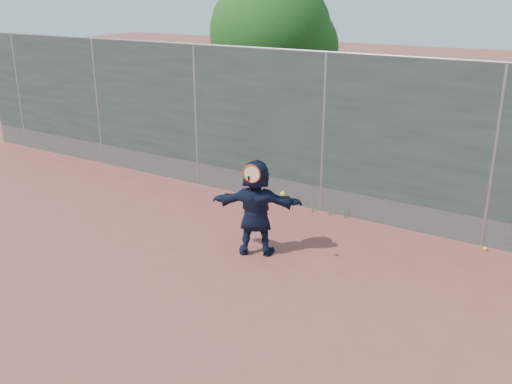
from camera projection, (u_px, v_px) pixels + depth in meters
The scene contains 7 objects.
ground at pixel (212, 283), 8.28m from camera, with size 80.00×80.00×0.00m, color #9E4C42.
player at pixel (256, 208), 9.00m from camera, with size 1.45×0.46×1.57m, color #121A31.
ball_ground at pixel (485, 249), 9.32m from camera, with size 0.07×0.07×0.07m, color #EAF436.
fence at pixel (324, 131), 10.53m from camera, with size 20.00×0.06×3.03m.
swing_action at pixel (255, 177), 8.60m from camera, with size 0.72×0.13×0.51m.
tree_left at pixel (277, 38), 13.96m from camera, with size 3.15×3.00×4.53m.
weed_clump at pixel (332, 209), 10.77m from camera, with size 0.68×0.07×0.30m.
Camera 1 is at (4.54, -5.84, 4.00)m, focal length 40.00 mm.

